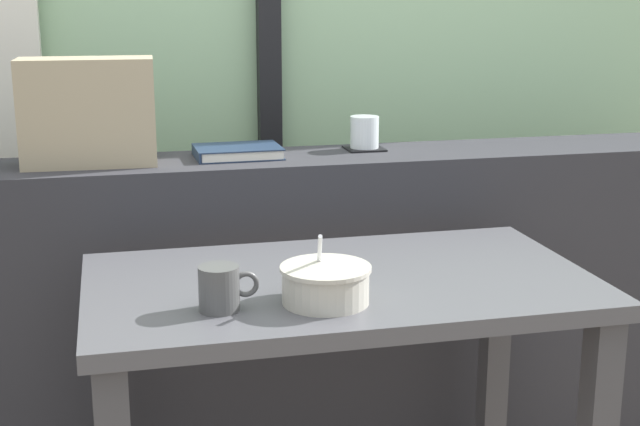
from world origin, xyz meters
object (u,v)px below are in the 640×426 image
Objects in this scene: breakfast_table at (340,339)px; juice_glass at (364,134)px; soup_bowl at (326,284)px; fork_utensil at (217,278)px; ceramic_mug at (220,288)px; throw_pillow at (88,112)px; coaster_square at (364,149)px; closed_book at (237,152)px.

juice_glass reaches higher than breakfast_table.
soup_bowl is (-0.29, -0.73, -0.16)m from juice_glass.
soup_bowl reaches higher than fork_utensil.
soup_bowl is 1.56× the size of ceramic_mug.
ceramic_mug is at bearing -71.09° from throw_pillow.
fork_utensil is at bearing -130.81° from coaster_square.
juice_glass is (0.22, 0.59, 0.34)m from breakfast_table.
throw_pillow reaches higher than fork_utensil.
coaster_square is 0.04m from juice_glass.
coaster_square reaches higher than ceramic_mug.
fork_utensil is 1.50× the size of ceramic_mug.
closed_book is at bearing -174.91° from coaster_square.
soup_bowl is at bearing -84.75° from closed_book.
throw_pillow reaches higher than juice_glass.
breakfast_table is at bearing -13.31° from fork_utensil.
fork_utensil is (-0.25, 0.04, 0.14)m from breakfast_table.
throw_pillow is at bearing 122.35° from soup_bowl.
throw_pillow reaches higher than coaster_square.
closed_book is at bearing -174.91° from juice_glass.
throw_pillow is (-0.49, 0.54, 0.42)m from breakfast_table.
fork_utensil is at bearing -63.40° from throw_pillow.
coaster_square is 0.45× the size of closed_book.
coaster_square is at bearing 69.38° from breakfast_table.
juice_glass is 0.50× the size of fork_utensil.
coaster_square is 1.18× the size of juice_glass.
juice_glass is at bearing 69.38° from breakfast_table.
fork_utensil is at bearing -130.81° from juice_glass.
closed_book reaches higher than breakfast_table.
closed_book reaches higher than soup_bowl.
throw_pillow is (-0.71, -0.05, 0.13)m from coaster_square.
breakfast_table is at bearing 65.18° from soup_bowl.
throw_pillow reaches higher than closed_book.
breakfast_table is 3.24× the size of throw_pillow.
closed_book is at bearing 78.99° from ceramic_mug.
coaster_square is 0.73m from fork_utensil.
ceramic_mug reaches higher than fork_utensil.
soup_bowl is (-0.07, -0.14, 0.17)m from breakfast_table.
fork_utensil is (-0.12, -0.51, -0.17)m from closed_book.
soup_bowl is (-0.29, -0.73, -0.12)m from coaster_square.
breakfast_table is at bearing 27.25° from ceramic_mug.
ceramic_mug is (-0.13, -0.69, -0.13)m from closed_book.
fork_utensil is (0.25, -0.49, -0.29)m from throw_pillow.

